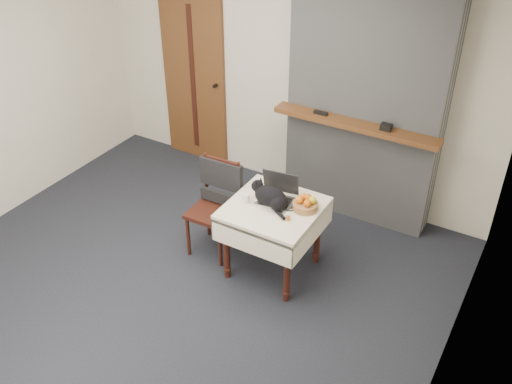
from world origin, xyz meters
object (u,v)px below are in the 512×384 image
laptop (277,193)px  fruit_basket (306,204)px  side_table (273,217)px  chair (218,193)px  cat (271,197)px  door (194,79)px  cream_jar (246,198)px  pill_bottle (288,216)px

laptop → fruit_basket: size_ratio=1.64×
side_table → chair: bearing=174.4°
side_table → cat: 0.21m
laptop → door: bearing=136.1°
cat → chair: bearing=-175.0°
door → side_table: bearing=-37.7°
side_table → cream_jar: size_ratio=9.67×
door → side_table: 2.34m
side_table → cream_jar: bearing=-165.5°
side_table → pill_bottle: (0.20, -0.12, 0.15)m
door → cream_jar: size_ratio=24.80×
fruit_basket → laptop: bearing=178.3°
door → cream_jar: 2.17m
cream_jar → cat: bearing=14.3°
laptop → chair: laptop is taller
laptop → side_table: bearing=-85.2°
laptop → cream_jar: 0.28m
pill_bottle → cream_jar: bearing=173.3°
door → side_table: (1.82, -1.41, -0.41)m
cat → pill_bottle: size_ratio=5.91×
laptop → cat: laptop is taller
side_table → laptop: 0.21m
door → fruit_basket: door is taller
cat → chair: (-0.60, 0.07, -0.20)m
door → chair: (1.20, -1.35, -0.41)m
side_table → chair: (-0.62, 0.06, 0.01)m
door → chair: 1.85m
laptop → chair: size_ratio=0.39×
door → pill_bottle: bearing=-37.0°
door → fruit_basket: bearing=-32.2°
cream_jar → chair: chair is taller
pill_bottle → fruit_basket: bearing=77.2°
pill_bottle → laptop: bearing=134.6°
pill_bottle → chair: 0.85m
cream_jar → chair: (-0.38, 0.12, -0.15)m
door → chair: size_ratio=2.15×
fruit_basket → chair: size_ratio=0.24×
pill_bottle → cat: bearing=154.1°
side_table → pill_bottle: 0.28m
cream_jar → fruit_basket: (0.49, 0.17, 0.01)m
door → pill_bottle: size_ratio=27.94×
laptop → chair: 0.62m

